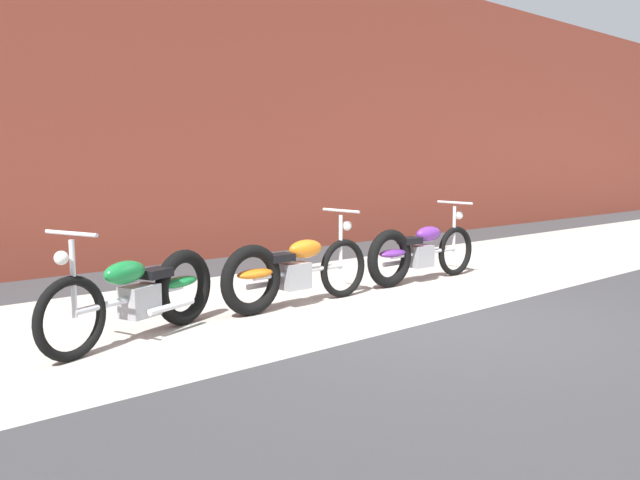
{
  "coord_description": "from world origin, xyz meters",
  "views": [
    {
      "loc": [
        -4.86,
        -3.91,
        1.56
      ],
      "look_at": [
        -0.57,
        1.09,
        0.75
      ],
      "focal_mm": 35.72,
      "sensor_mm": 36.0,
      "label": 1
    }
  ],
  "objects": [
    {
      "name": "motorcycle_orange",
      "position": [
        -0.75,
        1.4,
        0.4
      ],
      "size": [
        2.01,
        0.58,
        1.03
      ],
      "rotation": [
        0.0,
        0.0,
        0.02
      ],
      "color": "black",
      "rests_on": "ground"
    },
    {
      "name": "brick_building_wall",
      "position": [
        0.0,
        5.2,
        2.58
      ],
      "size": [
        36.0,
        0.5,
        5.17
      ],
      "primitive_type": "cube",
      "color": "brown",
      "rests_on": "ground"
    },
    {
      "name": "ground_plane",
      "position": [
        0.0,
        0.0,
        0.0
      ],
      "size": [
        80.0,
        80.0,
        0.0
      ],
      "primitive_type": "plane",
      "color": "#38383A"
    },
    {
      "name": "motorcycle_purple",
      "position": [
        1.39,
        1.47,
        0.4
      ],
      "size": [
        2.01,
        0.58,
        1.03
      ],
      "rotation": [
        0.0,
        0.0,
        -0.01
      ],
      "color": "black",
      "rests_on": "ground"
    },
    {
      "name": "motorcycle_green",
      "position": [
        -2.41,
        1.34,
        0.4
      ],
      "size": [
        1.92,
        0.88,
        1.03
      ],
      "rotation": [
        0.0,
        0.0,
        3.48
      ],
      "color": "black",
      "rests_on": "ground"
    },
    {
      "name": "sidewalk_slab",
      "position": [
        0.0,
        1.75,
        0.0
      ],
      "size": [
        36.0,
        3.5,
        0.01
      ],
      "primitive_type": "cube",
      "color": "#B2ADA3",
      "rests_on": "ground"
    }
  ]
}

